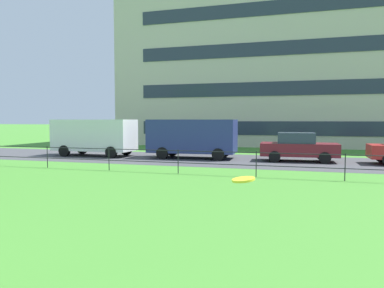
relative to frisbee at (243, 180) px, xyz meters
The scene contains 7 objects.
street_strip 16.72m from the frisbee, 110.48° to the left, with size 80.00×6.70×0.01m, color #424247.
park_fence 11.65m from the frisbee, 120.09° to the left, with size 28.92×0.04×1.00m.
frisbee is the anchor object (origin of this frame).
panel_van_right 19.44m from the frisbee, 126.50° to the left, with size 5.02×2.15×2.24m.
panel_van_far_left 16.87m from the frisbee, 108.53° to the left, with size 5.07×2.24×2.24m.
car_maroon_center 16.09m from the frisbee, 88.15° to the left, with size 4.06×1.93×1.54m.
apartment_building_background 31.96m from the frisbee, 86.11° to the left, with size 35.14×12.31×15.93m.
Camera 1 is at (6.45, -0.35, 2.23)m, focal length 34.10 mm.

